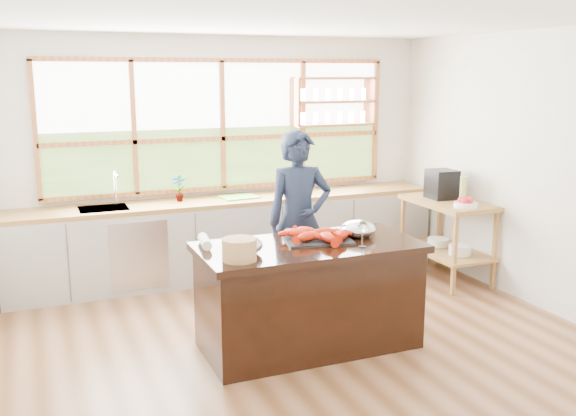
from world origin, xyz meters
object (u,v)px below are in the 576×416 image
cook (299,221)px  espresso_machine (442,184)px  wicker_basket (239,250)px  island (309,295)px

cook → espresso_machine: (1.89, 0.33, 0.18)m
espresso_machine → wicker_basket: 3.22m
espresso_machine → wicker_basket: espresso_machine is taller
island → espresso_machine: bearing=29.4°
island → espresso_machine: size_ratio=5.71×
espresso_machine → cook: bearing=-166.5°
espresso_machine → wicker_basket: size_ratio=1.23×
island → cook: bearing=71.5°
cook → espresso_machine: cook is taller
island → espresso_machine: (2.19, 1.23, 0.61)m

